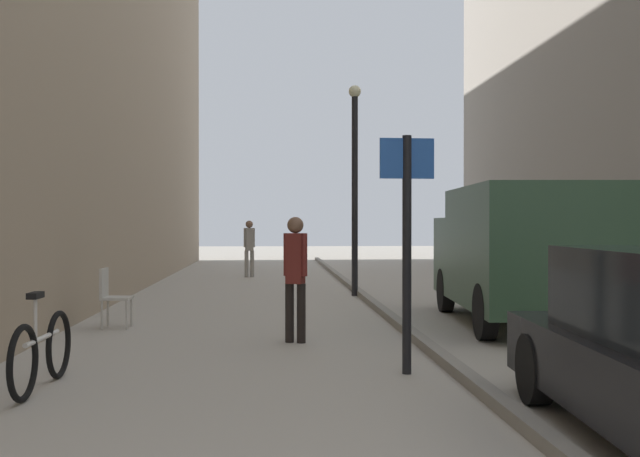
% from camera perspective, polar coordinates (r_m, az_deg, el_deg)
% --- Properties ---
extents(ground_plane, '(80.00, 80.00, 0.00)m').
position_cam_1_polar(ground_plane, '(13.22, -1.84, -6.73)').
color(ground_plane, '#A8A093').
extents(kerb_strip, '(0.16, 40.00, 0.12)m').
position_cam_1_polar(kerb_strip, '(13.36, 4.99, -6.40)').
color(kerb_strip, gray).
rests_on(kerb_strip, ground_plane).
extents(pedestrian_main_foreground, '(0.34, 0.23, 1.72)m').
position_cam_1_polar(pedestrian_main_foreground, '(22.80, -5.40, -1.22)').
color(pedestrian_main_foreground, gray).
rests_on(pedestrian_main_foreground, ground_plane).
extents(pedestrian_mid_block, '(0.32, 0.26, 1.73)m').
position_cam_1_polar(pedestrian_mid_block, '(10.30, -1.89, -3.18)').
color(pedestrian_mid_block, black).
rests_on(pedestrian_mid_block, ground_plane).
extents(delivery_van, '(2.39, 5.04, 2.21)m').
position_cam_1_polar(delivery_van, '(12.55, 15.03, -1.64)').
color(delivery_van, '#335138').
rests_on(delivery_van, ground_plane).
extents(street_sign_post, '(0.60, 0.10, 2.60)m').
position_cam_1_polar(street_sign_post, '(8.21, 6.63, -0.29)').
color(street_sign_post, black).
rests_on(street_sign_post, ground_plane).
extents(lamp_post, '(0.28, 0.28, 4.76)m').
position_cam_1_polar(lamp_post, '(16.96, 2.66, 4.06)').
color(lamp_post, black).
rests_on(lamp_post, ground_plane).
extents(bicycle_leaning, '(0.11, 1.77, 0.98)m').
position_cam_1_polar(bicycle_leaning, '(7.96, -20.41, -8.74)').
color(bicycle_leaning, black).
rests_on(bicycle_leaning, ground_plane).
extents(cafe_chair_near_window, '(0.45, 0.45, 0.94)m').
position_cam_1_polar(cafe_chair_near_window, '(12.19, -15.61, -4.77)').
color(cafe_chair_near_window, '#B7B2A8').
rests_on(cafe_chair_near_window, ground_plane).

